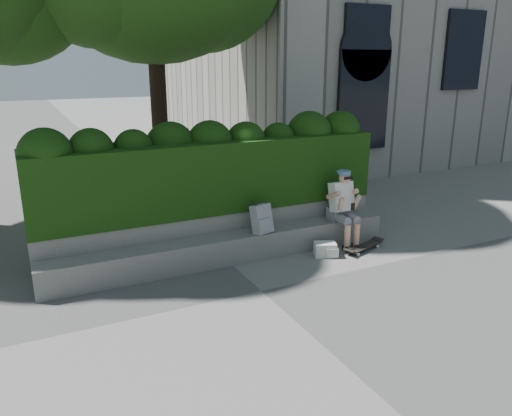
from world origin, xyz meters
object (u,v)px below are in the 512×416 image
skateboard (364,246)px  backpack_ground (325,249)px  person (343,205)px  backpack_plaid (262,219)px

skateboard → backpack_ground: 0.77m
person → backpack_ground: 0.91m
person → backpack_ground: (-0.57, -0.33, -0.63)m
person → backpack_plaid: 1.59m
person → skateboard: (0.20, -0.42, -0.68)m
person → backpack_plaid: (-1.59, 0.08, -0.06)m
person → skateboard: person is taller
backpack_ground → skateboard: bearing=16.2°
skateboard → backpack_plaid: 1.96m
skateboard → backpack_ground: bearing=156.6°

